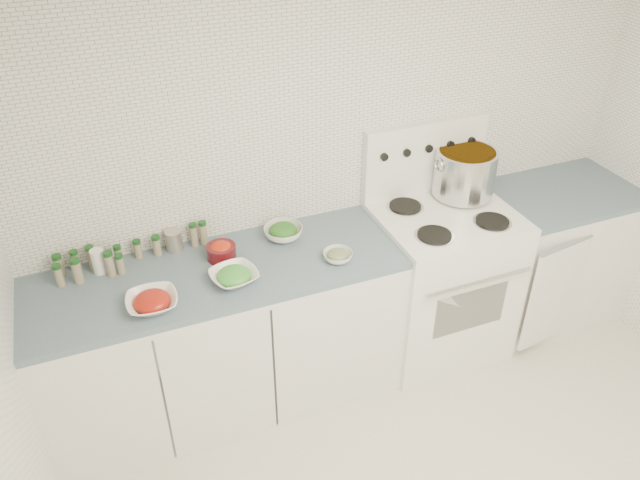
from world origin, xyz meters
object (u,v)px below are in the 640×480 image
Objects in this scene: stock_pot at (465,171)px; bowl_snowpea at (234,276)px; stove at (438,277)px; bowl_tomato at (152,301)px.

bowl_snowpea is (-1.44, -0.26, -0.16)m from stock_pot.
stove is 3.67× the size of stock_pot.
stove is at bearing 5.51° from bowl_tomato.
stove is 5.25× the size of bowl_snowpea.
bowl_snowpea is (-1.25, -0.11, 0.44)m from stove.
bowl_tomato is at bearing -170.48° from stock_pot.
bowl_tomato is at bearing -174.49° from stove.
bowl_snowpea is at bearing 6.93° from bowl_tomato.
stock_pot is at bearing 9.52° from bowl_tomato.
bowl_snowpea is at bearing -169.77° from stock_pot.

